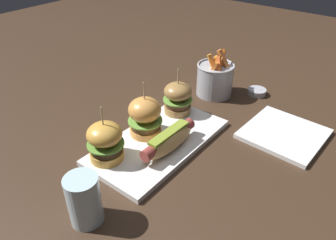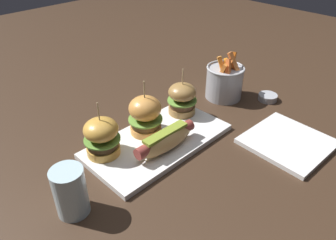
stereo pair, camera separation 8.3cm
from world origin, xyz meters
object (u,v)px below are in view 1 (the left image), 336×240
(platter_main, at_px, (159,141))
(fries_bucket, at_px, (215,79))
(water_glass, at_px, (84,200))
(slider_left, at_px, (105,141))
(sauce_ramekin, at_px, (257,92))
(hot_dog, at_px, (169,140))
(slider_right, at_px, (178,98))
(side_plate, at_px, (284,134))
(slider_center, at_px, (146,116))

(platter_main, height_order, fries_bucket, fries_bucket)
(platter_main, bearing_deg, water_glass, -170.89)
(slider_left, height_order, sauce_ramekin, slider_left)
(sauce_ramekin, relative_size, water_glass, 0.55)
(hot_dog, distance_m, slider_right, 0.18)
(water_glass, bearing_deg, side_plate, -21.12)
(slider_right, bearing_deg, side_plate, -71.22)
(slider_right, height_order, sauce_ramekin, slider_right)
(slider_left, relative_size, sauce_ramekin, 2.40)
(side_plate, bearing_deg, water_glass, 158.88)
(platter_main, xyz_separation_m, slider_left, (-0.13, 0.05, 0.06))
(side_plate, bearing_deg, slider_center, 128.91)
(fries_bucket, height_order, water_glass, fries_bucket)
(sauce_ramekin, distance_m, side_plate, 0.23)
(platter_main, height_order, slider_right, slider_right)
(fries_bucket, bearing_deg, platter_main, -174.61)
(fries_bucket, height_order, side_plate, fries_bucket)
(sauce_ramekin, relative_size, side_plate, 0.30)
(sauce_ramekin, distance_m, water_glass, 0.68)
(slider_left, xyz_separation_m, side_plate, (0.37, -0.29, -0.06))
(platter_main, xyz_separation_m, water_glass, (-0.27, -0.04, 0.05))
(hot_dog, bearing_deg, platter_main, 71.34)
(slider_center, distance_m, side_plate, 0.37)
(hot_dog, bearing_deg, slider_left, 141.38)
(platter_main, relative_size, slider_left, 2.66)
(slider_right, xyz_separation_m, fries_bucket, (0.18, -0.01, -0.01))
(hot_dog, bearing_deg, water_glass, -179.96)
(platter_main, distance_m, slider_center, 0.07)
(slider_right, xyz_separation_m, side_plate, (0.10, -0.28, -0.05))
(hot_dog, relative_size, side_plate, 0.92)
(slider_center, xyz_separation_m, sauce_ramekin, (0.40, -0.13, -0.06))
(water_glass, bearing_deg, slider_center, 17.84)
(slider_center, distance_m, sauce_ramekin, 0.42)
(platter_main, distance_m, fries_bucket, 0.32)
(slider_right, height_order, fries_bucket, fries_bucket)
(sauce_ramekin, bearing_deg, water_glass, 176.70)
(side_plate, height_order, water_glass, water_glass)
(slider_center, bearing_deg, fries_bucket, -2.77)
(slider_right, bearing_deg, water_glass, -168.00)
(hot_dog, bearing_deg, sauce_ramekin, -5.37)
(sauce_ramekin, bearing_deg, side_plate, -136.85)
(fries_bucket, bearing_deg, side_plate, -107.51)
(hot_dog, xyz_separation_m, slider_center, (0.02, 0.09, 0.03))
(slider_right, xyz_separation_m, sauce_ramekin, (0.26, -0.13, -0.05))
(hot_dog, xyz_separation_m, slider_left, (-0.12, 0.09, 0.02))
(hot_dog, distance_m, water_glass, 0.26)
(hot_dog, height_order, sauce_ramekin, hot_dog)
(hot_dog, bearing_deg, fries_bucket, 12.46)
(side_plate, relative_size, water_glass, 1.83)
(slider_right, distance_m, side_plate, 0.30)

